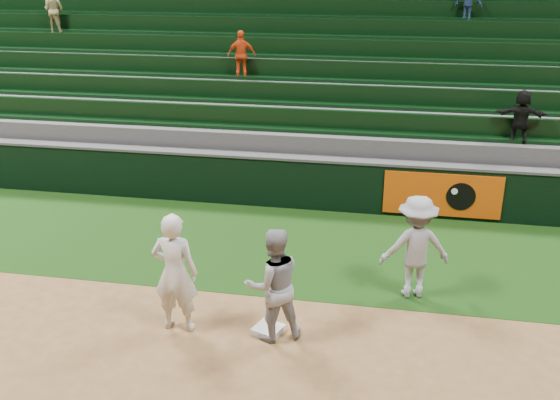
% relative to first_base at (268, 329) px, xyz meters
% --- Properties ---
extents(ground, '(70.00, 70.00, 0.00)m').
position_rel_first_base_xyz_m(ground, '(-0.05, 0.16, -0.05)').
color(ground, brown).
rests_on(ground, ground).
extents(foul_grass, '(36.00, 4.20, 0.01)m').
position_rel_first_base_xyz_m(foul_grass, '(-0.05, 3.16, -0.04)').
color(foul_grass, black).
rests_on(foul_grass, ground).
extents(first_base, '(0.54, 0.54, 0.09)m').
position_rel_first_base_xyz_m(first_base, '(0.00, 0.00, 0.00)').
color(first_base, white).
rests_on(first_base, ground).
extents(first_baseman, '(0.73, 0.48, 1.99)m').
position_rel_first_base_xyz_m(first_baseman, '(-1.45, -0.13, 0.95)').
color(first_baseman, silver).
rests_on(first_baseman, ground).
extents(baserunner, '(1.11, 1.02, 1.85)m').
position_rel_first_base_xyz_m(baserunner, '(0.11, -0.09, 0.88)').
color(baserunner, '#91929A').
rests_on(baserunner, ground).
extents(base_coach, '(1.32, 0.94, 1.86)m').
position_rel_first_base_xyz_m(base_coach, '(2.27, 1.61, 0.89)').
color(base_coach, '#93949F').
rests_on(base_coach, foul_grass).
extents(field_wall, '(36.00, 0.45, 1.25)m').
position_rel_first_base_xyz_m(field_wall, '(-0.02, 5.35, 0.59)').
color(field_wall, black).
rests_on(field_wall, ground).
extents(stadium_seating, '(36.00, 5.95, 5.05)m').
position_rel_first_base_xyz_m(stadium_seating, '(-0.05, 9.13, 1.65)').
color(stadium_seating, '#3E3E40').
rests_on(stadium_seating, ground).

